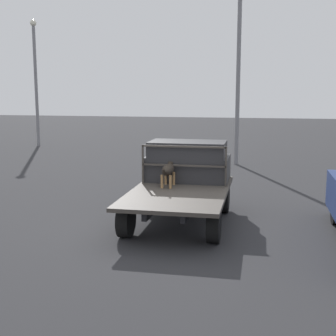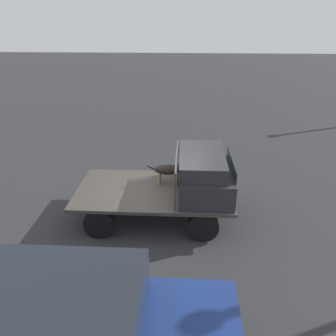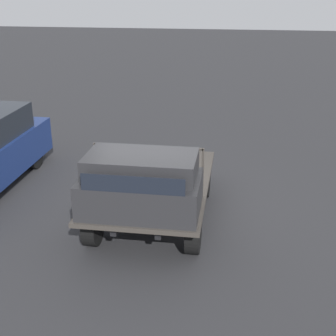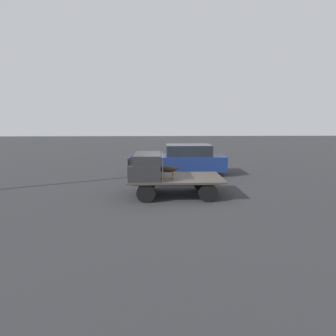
{
  "view_description": "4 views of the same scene",
  "coord_description": "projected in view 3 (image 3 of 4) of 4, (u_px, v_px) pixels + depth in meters",
  "views": [
    {
      "loc": [
        -9.89,
        -1.75,
        2.94
      ],
      "look_at": [
        0.32,
        0.32,
        1.19
      ],
      "focal_mm": 50.0,
      "sensor_mm": 36.0,
      "label": 1
    },
    {
      "loc": [
        0.71,
        -6.94,
        4.57
      ],
      "look_at": [
        0.32,
        0.32,
        1.19
      ],
      "focal_mm": 35.0,
      "sensor_mm": 36.0,
      "label": 2
    },
    {
      "loc": [
        8.11,
        1.5,
        4.33
      ],
      "look_at": [
        0.32,
        0.32,
        1.19
      ],
      "focal_mm": 50.0,
      "sensor_mm": 36.0,
      "label": 3
    },
    {
      "loc": [
        0.68,
        10.29,
        3.02
      ],
      "look_at": [
        0.32,
        0.32,
        1.19
      ],
      "focal_mm": 28.0,
      "sensor_mm": 36.0,
      "label": 4
    }
  ],
  "objects": [
    {
      "name": "dog",
      "position": [
        167.0,
        172.0,
        8.43
      ],
      "size": [
        1.06,
        0.25,
        0.63
      ],
      "rotation": [
        0.0,
        0.0,
        0.27
      ],
      "color": "#9E7547",
      "rests_on": "flatbed_truck"
    },
    {
      "name": "truck_headboard",
      "position": [
        148.0,
        162.0,
        8.26
      ],
      "size": [
        0.04,
        1.97,
        0.91
      ],
      "color": "#3D3833",
      "rests_on": "flatbed_truck"
    },
    {
      "name": "flatbed_truck",
      "position": [
        154.0,
        191.0,
        9.05
      ],
      "size": [
        3.73,
        2.09,
        0.76
      ],
      "color": "black",
      "rests_on": "ground"
    },
    {
      "name": "truck_cab",
      "position": [
        141.0,
        185.0,
        7.72
      ],
      "size": [
        1.21,
        1.97,
        0.95
      ],
      "color": "#28282B",
      "rests_on": "flatbed_truck"
    },
    {
      "name": "ground_plane",
      "position": [
        154.0,
        217.0,
        9.26
      ],
      "size": [
        80.0,
        80.0,
        0.0
      ],
      "primitive_type": "plane",
      "color": "#2D2D30"
    }
  ]
}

